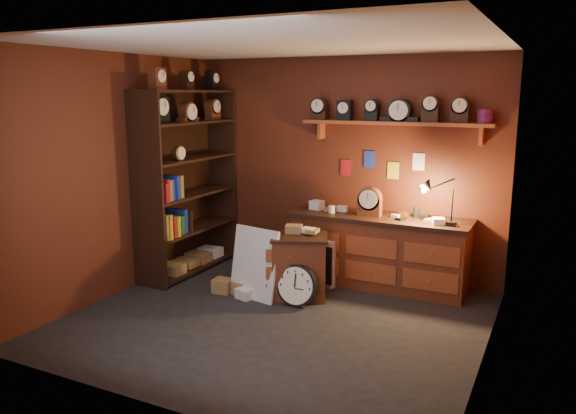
# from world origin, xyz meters

# --- Properties ---
(floor) EXTENTS (4.00, 4.00, 0.00)m
(floor) POSITION_xyz_m (0.00, 0.00, 0.00)
(floor) COLOR black
(floor) RESTS_ON ground
(room_shell) EXTENTS (4.02, 3.62, 2.71)m
(room_shell) POSITION_xyz_m (0.04, 0.11, 1.72)
(room_shell) COLOR #562414
(room_shell) RESTS_ON ground
(shelving_unit) EXTENTS (0.47, 1.60, 2.58)m
(shelving_unit) POSITION_xyz_m (-1.79, 0.98, 1.25)
(shelving_unit) COLOR black
(shelving_unit) RESTS_ON ground
(workbench) EXTENTS (2.10, 0.66, 1.36)m
(workbench) POSITION_xyz_m (0.61, 1.47, 0.47)
(workbench) COLOR brown
(workbench) RESTS_ON ground
(low_cabinet) EXTENTS (0.78, 0.73, 0.80)m
(low_cabinet) POSITION_xyz_m (-0.08, 0.72, 0.39)
(low_cabinet) COLOR brown
(low_cabinet) RESTS_ON ground
(big_round_clock) EXTENTS (0.46, 0.16, 0.46)m
(big_round_clock) POSITION_xyz_m (0.02, 0.45, 0.23)
(big_round_clock) COLOR black
(big_round_clock) RESTS_ON ground
(white_panel) EXTENTS (0.63, 0.28, 0.81)m
(white_panel) POSITION_xyz_m (-0.51, 0.47, 0.00)
(white_panel) COLOR silver
(white_panel) RESTS_ON ground
(mini_fridge) EXTENTS (0.64, 0.65, 0.57)m
(mini_fridge) POSITION_xyz_m (-0.05, 1.39, 0.28)
(mini_fridge) COLOR silver
(mini_fridge) RESTS_ON ground
(floor_box_a) EXTENTS (0.26, 0.22, 0.14)m
(floor_box_a) POSITION_xyz_m (-0.69, 0.53, 0.07)
(floor_box_a) COLOR #9A7543
(floor_box_a) RESTS_ON ground
(floor_box_b) EXTENTS (0.24, 0.27, 0.11)m
(floor_box_b) POSITION_xyz_m (-0.58, 0.43, 0.06)
(floor_box_b) COLOR white
(floor_box_b) RESTS_ON ground
(floor_box_c) EXTENTS (0.22, 0.19, 0.16)m
(floor_box_c) POSITION_xyz_m (-0.92, 0.44, 0.08)
(floor_box_c) COLOR #9A7543
(floor_box_c) RESTS_ON ground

